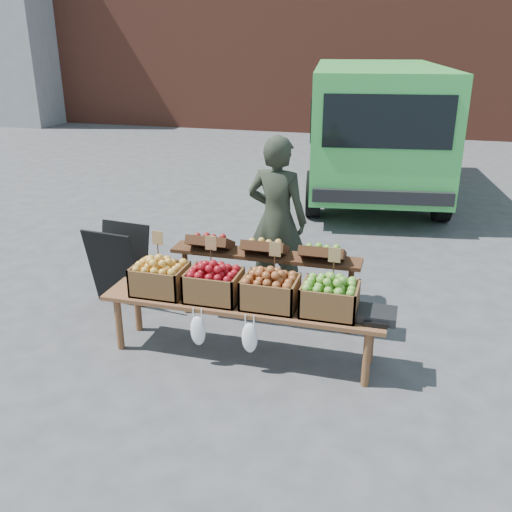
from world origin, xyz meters
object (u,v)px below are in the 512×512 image
(display_bench, at_px, (242,329))
(crate_red_apples, at_px, (270,292))
(vendor, at_px, (277,220))
(crate_golden_apples, at_px, (160,279))
(crate_russet_pears, at_px, (214,285))
(weighing_scale, at_px, (377,315))
(back_table, at_px, (265,278))
(crate_green_apples, at_px, (330,299))
(delivery_van, at_px, (374,131))
(chalkboard_sign, at_px, (119,265))

(display_bench, distance_m, crate_red_apples, 0.51)
(vendor, height_order, display_bench, vendor)
(crate_golden_apples, distance_m, crate_russet_pears, 0.55)
(vendor, xyz_separation_m, crate_russet_pears, (-0.28, -1.37, -0.25))
(display_bench, bearing_deg, weighing_scale, 0.00)
(back_table, height_order, crate_golden_apples, back_table)
(crate_russet_pears, bearing_deg, crate_green_apples, 0.00)
(vendor, bearing_deg, crate_green_apples, 128.68)
(vendor, height_order, crate_russet_pears, vendor)
(crate_golden_apples, bearing_deg, back_table, 39.91)
(vendor, relative_size, back_table, 0.92)
(crate_red_apples, distance_m, weighing_scale, 0.98)
(crate_golden_apples, distance_m, crate_red_apples, 1.10)
(delivery_van, bearing_deg, vendor, -105.43)
(delivery_van, xyz_separation_m, back_table, (-0.62, -5.82, -0.68))
(display_bench, bearing_deg, crate_red_apples, 0.00)
(delivery_van, height_order, display_bench, delivery_van)
(vendor, xyz_separation_m, crate_golden_apples, (-0.83, -1.37, -0.25))
(back_table, bearing_deg, crate_green_apples, -42.37)
(vendor, relative_size, crate_red_apples, 3.85)
(back_table, relative_size, crate_russet_pears, 4.20)
(chalkboard_sign, xyz_separation_m, crate_red_apples, (1.97, -0.74, 0.24))
(chalkboard_sign, distance_m, weighing_scale, 3.04)
(display_bench, height_order, crate_green_apples, crate_green_apples)
(crate_golden_apples, bearing_deg, vendor, 58.78)
(back_table, distance_m, crate_golden_apples, 1.14)
(crate_russet_pears, xyz_separation_m, weighing_scale, (1.53, 0.00, -0.10))
(delivery_van, xyz_separation_m, display_bench, (-0.65, -6.54, -0.92))
(delivery_van, height_order, crate_russet_pears, delivery_van)
(vendor, height_order, weighing_scale, vendor)
(chalkboard_sign, bearing_deg, weighing_scale, -8.00)
(vendor, distance_m, crate_russet_pears, 1.42)
(vendor, bearing_deg, back_table, 100.51)
(crate_russet_pears, relative_size, crate_green_apples, 1.00)
(back_table, bearing_deg, display_bench, -92.84)
(delivery_van, relative_size, crate_red_apples, 10.73)
(back_table, bearing_deg, vendor, 92.80)
(crate_green_apples, bearing_deg, delivery_van, 91.52)
(crate_russet_pears, xyz_separation_m, crate_green_apples, (1.10, 0.00, 0.00))
(crate_red_apples, bearing_deg, back_table, 108.39)
(vendor, bearing_deg, crate_russet_pears, 86.18)
(display_bench, distance_m, weighing_scale, 1.29)
(vendor, xyz_separation_m, chalkboard_sign, (-1.70, -0.62, -0.49))
(crate_red_apples, distance_m, crate_green_apples, 0.55)
(back_table, distance_m, crate_russet_pears, 0.81)
(crate_green_apples, bearing_deg, crate_red_apples, 180.00)
(back_table, distance_m, crate_red_apples, 0.78)
(back_table, xyz_separation_m, crate_green_apples, (0.79, -0.72, 0.19))
(crate_russet_pears, distance_m, crate_green_apples, 1.10)
(chalkboard_sign, distance_m, crate_russet_pears, 1.62)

